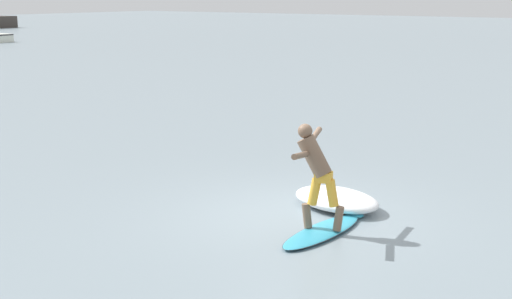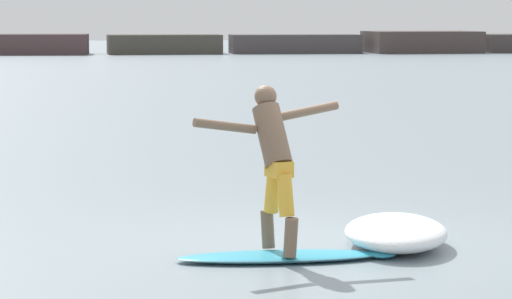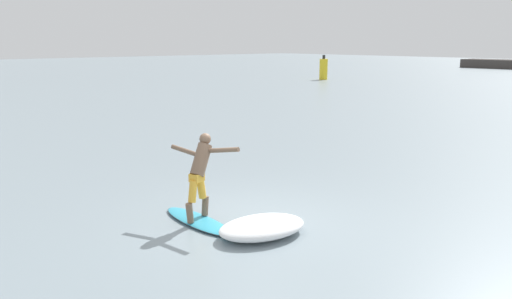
{
  "view_description": "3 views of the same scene",
  "coord_description": "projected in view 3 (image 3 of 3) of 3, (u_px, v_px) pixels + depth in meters",
  "views": [
    {
      "loc": [
        -9.83,
        -6.22,
        3.7
      ],
      "look_at": [
        -0.18,
        0.66,
        1.08
      ],
      "focal_mm": 50.0,
      "sensor_mm": 36.0,
      "label": 1
    },
    {
      "loc": [
        -2.49,
        -12.64,
        2.45
      ],
      "look_at": [
        -0.62,
        0.45,
        0.97
      ],
      "focal_mm": 85.0,
      "sensor_mm": 36.0,
      "label": 2
    },
    {
      "loc": [
        7.08,
        -6.21,
        3.49
      ],
      "look_at": [
        -0.43,
        0.49,
        1.3
      ],
      "focal_mm": 35.0,
      "sensor_mm": 36.0,
      "label": 3
    }
  ],
  "objects": [
    {
      "name": "ground_plane",
      "position": [
        252.0,
        220.0,
        9.94
      ],
      "size": [
        200.0,
        200.0,
        0.0
      ],
      "primitive_type": "plane",
      "color": "gray"
    },
    {
      "name": "surfboard",
      "position": [
        199.0,
        221.0,
        9.75
      ],
      "size": [
        2.23,
        0.62,
        0.22
      ],
      "color": "#34A3C3",
      "rests_on": "ground"
    },
    {
      "name": "wave_foam_at_tail",
      "position": [
        262.0,
        227.0,
        9.1
      ],
      "size": [
        1.41,
        1.88,
        0.33
      ],
      "color": "white",
      "rests_on": "ground"
    },
    {
      "name": "channel_marker_buoy",
      "position": [
        324.0,
        69.0,
        46.11
      ],
      "size": [
        0.75,
        0.75,
        2.25
      ],
      "color": "yellow",
      "rests_on": "ground"
    },
    {
      "name": "surfer",
      "position": [
        200.0,
        169.0,
        9.66
      ],
      "size": [
        1.56,
        0.88,
        1.66
      ],
      "color": "brown",
      "rests_on": "surfboard"
    }
  ]
}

